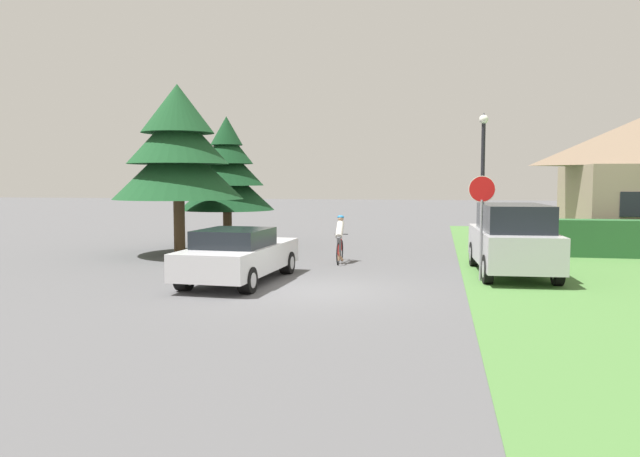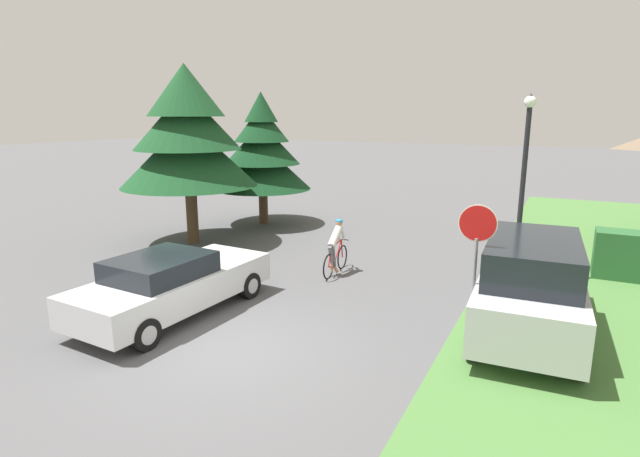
% 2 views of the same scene
% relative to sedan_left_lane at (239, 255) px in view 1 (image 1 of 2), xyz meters
% --- Properties ---
extents(ground_plane, '(140.00, 140.00, 0.00)m').
position_rel_sedan_left_lane_xyz_m(ground_plane, '(2.14, -0.88, -0.70)').
color(ground_plane, '#515154').
extents(sedan_left_lane, '(2.10, 4.74, 1.40)m').
position_rel_sedan_left_lane_xyz_m(sedan_left_lane, '(0.00, 0.00, 0.00)').
color(sedan_left_lane, silver).
rests_on(sedan_left_lane, ground).
extents(cyclist, '(0.44, 1.72, 1.53)m').
position_rel_sedan_left_lane_xyz_m(cyclist, '(1.98, 4.26, 0.03)').
color(cyclist, black).
rests_on(cyclist, ground).
extents(parked_suv_right, '(2.13, 4.98, 1.97)m').
position_rel_sedan_left_lane_xyz_m(parked_suv_right, '(7.08, 2.53, 0.30)').
color(parked_suv_right, '#B7B7BC').
rests_on(parked_suv_right, ground).
extents(stop_sign, '(0.69, 0.07, 2.75)m').
position_rel_sedan_left_lane_xyz_m(stop_sign, '(6.16, 1.33, 1.23)').
color(stop_sign, gray).
rests_on(stop_sign, ground).
extents(street_lamp, '(0.30, 0.30, 4.85)m').
position_rel_sedan_left_lane_xyz_m(street_lamp, '(6.49, 6.09, 2.26)').
color(street_lamp, black).
rests_on(street_lamp, ground).
extents(conifer_tall_near, '(4.51, 4.51, 5.95)m').
position_rel_sedan_left_lane_xyz_m(conifer_tall_near, '(-3.88, 5.19, 2.97)').
color(conifer_tall_near, '#4C3823').
rests_on(conifer_tall_near, ground).
extents(conifer_tall_far, '(3.84, 3.84, 5.20)m').
position_rel_sedan_left_lane_xyz_m(conifer_tall_far, '(-3.40, 8.90, 2.18)').
color(conifer_tall_far, '#4C3823').
rests_on(conifer_tall_far, ground).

